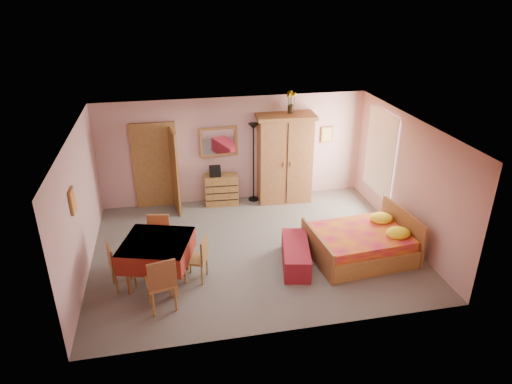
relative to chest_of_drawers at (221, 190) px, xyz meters
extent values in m
plane|color=#645F58|center=(0.38, -2.23, -0.38)|extent=(6.50, 6.50, 0.00)
plane|color=brown|center=(0.38, -2.23, 2.22)|extent=(6.50, 6.50, 0.00)
cube|color=tan|center=(0.38, 0.27, 0.92)|extent=(6.50, 0.10, 2.60)
cube|color=tan|center=(0.38, -4.73, 0.92)|extent=(6.50, 0.10, 2.60)
cube|color=tan|center=(-2.87, -2.23, 0.92)|extent=(0.10, 5.00, 2.60)
cube|color=tan|center=(3.63, -2.23, 0.92)|extent=(0.10, 5.00, 2.60)
cube|color=#9E6B35|center=(-1.52, 0.24, 0.64)|extent=(1.06, 0.12, 2.15)
cube|color=white|center=(3.59, -1.03, 1.07)|extent=(0.08, 1.40, 1.95)
cube|color=orange|center=(-2.84, -2.83, 1.32)|extent=(0.04, 0.32, 0.42)
cube|color=#D8BF59|center=(2.73, 0.24, 1.17)|extent=(0.30, 0.04, 0.40)
cube|color=olive|center=(0.00, 0.00, 0.00)|extent=(0.83, 0.45, 0.76)
cube|color=silver|center=(0.00, 0.21, 1.17)|extent=(0.91, 0.11, 0.72)
cube|color=black|center=(-0.14, -0.01, 0.51)|extent=(0.28, 0.21, 0.25)
cube|color=black|center=(0.82, 0.06, 0.61)|extent=(0.30, 0.30, 1.99)
cube|color=#9D6235|center=(1.57, -0.05, 0.72)|extent=(1.44, 0.79, 2.20)
cube|color=yellow|center=(1.71, 0.04, 2.09)|extent=(0.21, 0.21, 0.53)
cube|color=#C01247|center=(2.39, -2.91, 0.07)|extent=(2.07, 1.69, 0.90)
cube|color=maroon|center=(1.05, -2.96, -0.16)|extent=(0.75, 1.40, 0.44)
cube|color=maroon|center=(-1.54, -2.98, 0.05)|extent=(1.45, 1.45, 0.85)
cube|color=#9F6B36|center=(-1.50, -3.74, 0.13)|extent=(0.55, 0.55, 1.03)
cube|color=#A77838|center=(-1.54, -2.33, 0.09)|extent=(0.50, 0.50, 0.94)
cube|color=olive|center=(-2.17, -3.01, 0.06)|extent=(0.50, 0.50, 0.89)
cube|color=#A37837|center=(-0.88, -3.04, 0.06)|extent=(0.52, 0.52, 0.88)
camera|label=1|loc=(-1.19, -10.16, 4.65)|focal=32.00mm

